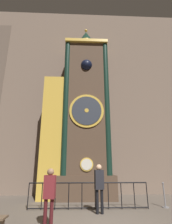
{
  "coord_description": "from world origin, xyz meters",
  "views": [
    {
      "loc": [
        -0.79,
        -5.54,
        1.78
      ],
      "look_at": [
        -0.34,
        4.6,
        4.81
      ],
      "focal_mm": 28.0,
      "sensor_mm": 36.0,
      "label": 1
    }
  ],
  "objects_px": {
    "visitor_far": "(99,183)",
    "stanchion_post": "(165,199)",
    "clock_tower": "(80,115)",
    "visitor_near": "(50,191)"
  },
  "relations": [
    {
      "from": "visitor_near",
      "to": "visitor_far",
      "type": "height_order",
      "value": "visitor_far"
    },
    {
      "from": "visitor_near",
      "to": "stanchion_post",
      "type": "xyz_separation_m",
      "value": [
        4.61,
        2.33,
        -0.67
      ]
    },
    {
      "from": "visitor_near",
      "to": "stanchion_post",
      "type": "relative_size",
      "value": 1.63
    },
    {
      "from": "clock_tower",
      "to": "visitor_far",
      "type": "xyz_separation_m",
      "value": [
        0.77,
        -2.86,
        -3.53
      ]
    },
    {
      "from": "clock_tower",
      "to": "visitor_far",
      "type": "bearing_deg",
      "value": -74.95
    },
    {
      "from": "clock_tower",
      "to": "visitor_far",
      "type": "distance_m",
      "value": 4.61
    },
    {
      "from": "visitor_near",
      "to": "visitor_far",
      "type": "relative_size",
      "value": 0.93
    },
    {
      "from": "visitor_far",
      "to": "stanchion_post",
      "type": "height_order",
      "value": "visitor_far"
    },
    {
      "from": "visitor_far",
      "to": "stanchion_post",
      "type": "bearing_deg",
      "value": 7.99
    },
    {
      "from": "clock_tower",
      "to": "stanchion_post",
      "type": "xyz_separation_m",
      "value": [
        3.69,
        -2.0,
        -4.27
      ]
    }
  ]
}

